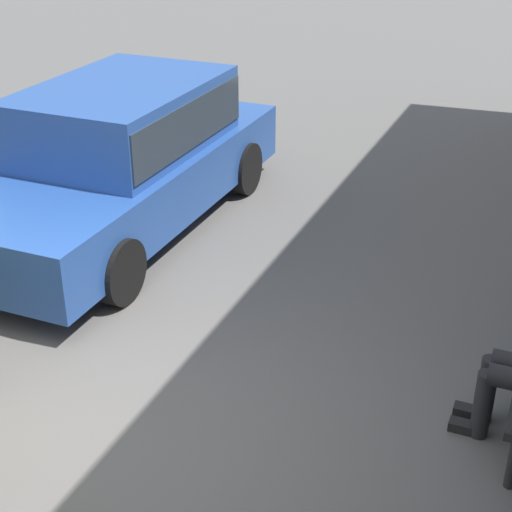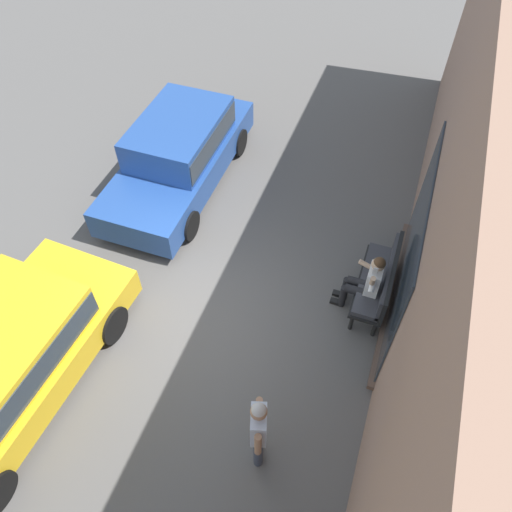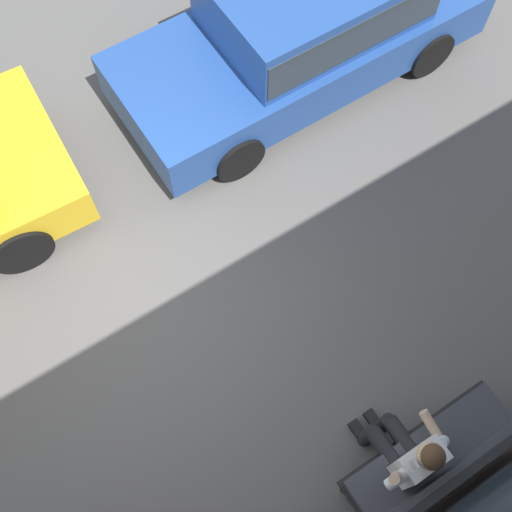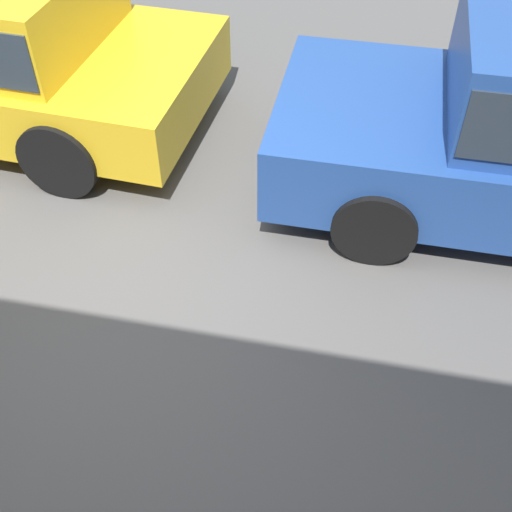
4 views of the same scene
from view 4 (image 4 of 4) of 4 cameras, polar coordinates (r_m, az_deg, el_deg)
name	(u,v)px [view 4 (image 4 of 4)]	position (r m, az deg, el deg)	size (l,w,h in m)	color
ground_plane	(119,305)	(4.50, -12.09, -4.31)	(60.00, 60.00, 0.00)	#565451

